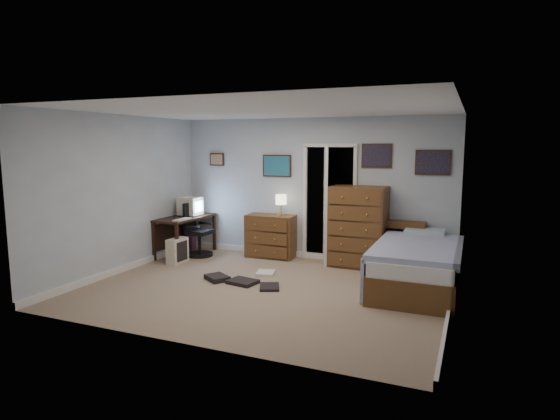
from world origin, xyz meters
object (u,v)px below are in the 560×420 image
object	(u,v)px
computer_desk	(181,225)
low_dresser	(271,236)
tall_dresser	(358,227)
office_chair	(197,235)
bed	(417,265)

from	to	relation	value
computer_desk	low_dresser	xyz separation A→B (m)	(1.60, 0.47, -0.17)
computer_desk	low_dresser	size ratio (longest dim) A/B	1.45
tall_dresser	low_dresser	bearing A→B (deg)	-178.98
office_chair	tall_dresser	world-z (taller)	tall_dresser
office_chair	tall_dresser	xyz separation A→B (m)	(2.90, 0.41, 0.30)
low_dresser	computer_desk	bearing A→B (deg)	-166.59
office_chair	low_dresser	distance (m)	1.37
computer_desk	low_dresser	world-z (taller)	low_dresser
low_dresser	bed	xyz separation A→B (m)	(2.67, -0.88, -0.05)
bed	computer_desk	bearing A→B (deg)	174.18
office_chair	tall_dresser	size ratio (longest dim) A/B	0.73
low_dresser	bed	world-z (taller)	low_dresser
computer_desk	bed	xyz separation A→B (m)	(4.27, -0.41, -0.22)
computer_desk	office_chair	world-z (taller)	office_chair
office_chair	bed	distance (m)	3.99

